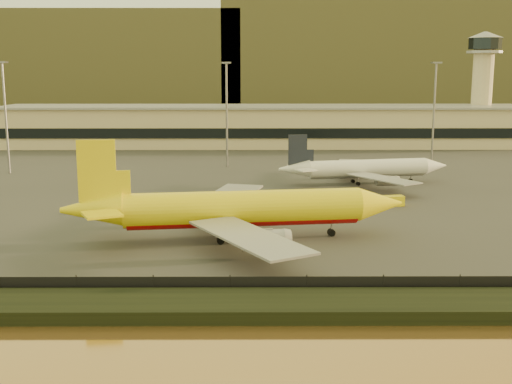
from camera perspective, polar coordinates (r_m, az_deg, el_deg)
The scene contains 12 objects.
ground at distance 80.46m, azimuth 2.32°, elevation -6.24°, with size 900.00×900.00×0.00m, color black.
embankment at distance 64.16m, azimuth 3.01°, elevation -10.07°, with size 320.00×7.00×1.40m, color black.
tarmac at distance 173.50m, azimuth 0.92°, elevation 2.97°, with size 320.00×220.00×0.20m, color #2D2D2D.
perimeter_fence at distance 67.71m, azimuth 2.82°, elevation -8.40°, with size 300.00×0.05×2.20m, color black.
terminal_building at distance 203.46m, azimuth -3.37°, elevation 5.84°, with size 202.00×25.00×12.60m.
control_tower at distance 220.54m, azimuth 19.51°, elevation 9.64°, with size 11.20×11.20×35.50m.
apron_light_masts at distance 153.21m, azimuth 6.76°, elevation 7.73°, with size 152.20×12.20×25.40m.
distant_hills at distance 417.31m, azimuth -2.68°, elevation 11.78°, with size 470.00×160.00×70.00m.
dhl_cargo_jet at distance 89.22m, azimuth -1.66°, elevation -1.57°, with size 47.93×46.56×14.32m.
white_narrowbody_jet at distance 135.61m, azimuth 9.65°, elevation 2.04°, with size 36.81×35.41×10.62m.
gse_vehicle_yellow at distance 114.66m, azimuth 12.02°, elevation -0.77°, with size 3.96×1.78×1.78m, color yellow.
gse_vehicle_white at distance 109.47m, azimuth -10.78°, elevation -1.28°, with size 3.88×1.75×1.75m, color silver.
Camera 1 is at (-3.61, -76.88, 23.44)m, focal length 45.00 mm.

